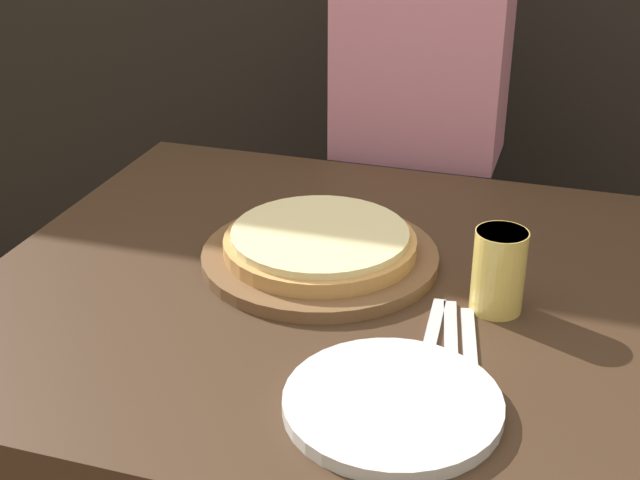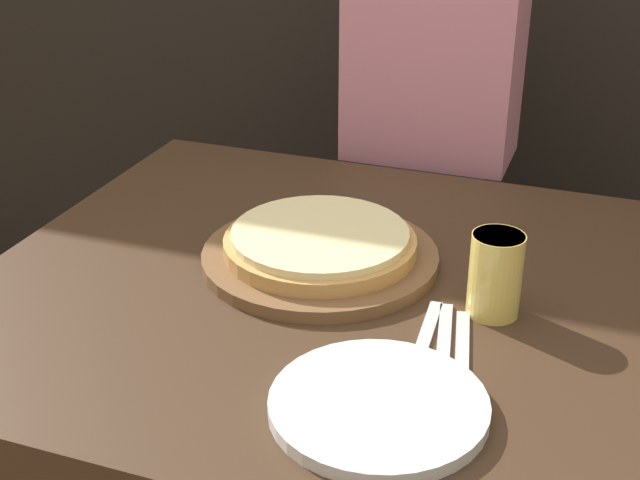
% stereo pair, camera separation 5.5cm
% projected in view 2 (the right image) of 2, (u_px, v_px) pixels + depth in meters
% --- Properties ---
extents(dining_table, '(1.12, 0.96, 0.74)m').
position_uv_depth(dining_table, '(348.00, 476.00, 1.51)').
color(dining_table, '#3D2819').
rests_on(dining_table, ground_plane).
extents(pizza_on_board, '(0.37, 0.37, 0.06)m').
position_uv_depth(pizza_on_board, '(320.00, 249.00, 1.40)').
color(pizza_on_board, brown).
rests_on(pizza_on_board, dining_table).
extents(beer_glass, '(0.07, 0.07, 0.12)m').
position_uv_depth(beer_glass, '(496.00, 271.00, 1.24)').
color(beer_glass, '#E5C65B').
rests_on(beer_glass, dining_table).
extents(dinner_plate, '(0.27, 0.27, 0.02)m').
position_uv_depth(dinner_plate, '(379.00, 406.00, 1.06)').
color(dinner_plate, silver).
rests_on(dinner_plate, dining_table).
extents(fork, '(0.03, 0.17, 0.00)m').
position_uv_depth(fork, '(426.00, 334.00, 1.22)').
color(fork, silver).
rests_on(fork, dining_table).
extents(dinner_knife, '(0.05, 0.17, 0.00)m').
position_uv_depth(dinner_knife, '(444.00, 337.00, 1.21)').
color(dinner_knife, silver).
rests_on(dinner_knife, dining_table).
extents(spoon, '(0.05, 0.15, 0.00)m').
position_uv_depth(spoon, '(462.00, 341.00, 1.20)').
color(spoon, silver).
rests_on(spoon, dining_table).
extents(diner_person, '(0.34, 0.20, 1.34)m').
position_uv_depth(diner_person, '(428.00, 176.00, 1.92)').
color(diner_person, '#33333D').
rests_on(diner_person, ground_plane).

